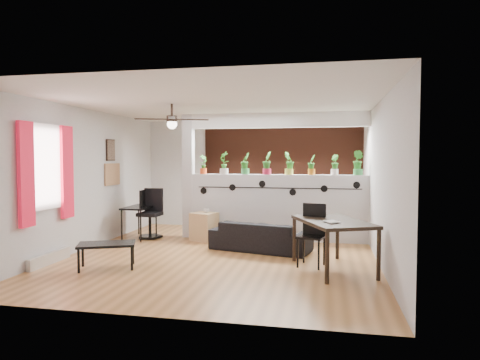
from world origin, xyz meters
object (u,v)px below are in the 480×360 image
Objects in this scene: potted_plant_0 at (203,164)px; folding_chair at (313,229)px; ceiling_fan at (172,121)px; office_chair at (151,217)px; dining_table at (333,225)px; coffee_table at (107,246)px; potted_plant_6 at (335,164)px; potted_plant_1 at (224,162)px; potted_plant_2 at (245,163)px; potted_plant_3 at (267,162)px; sofa at (261,237)px; computer_desk at (139,209)px; potted_plant_7 at (358,162)px; potted_plant_4 at (289,163)px; cup at (206,211)px; potted_plant_5 at (312,164)px; cube_shelf at (204,227)px.

folding_chair is (2.35, -1.93, -1.00)m from potted_plant_0.
ceiling_fan reaches higher than potted_plant_0.
office_chair reaches higher than dining_table.
potted_plant_6 is at bearing 38.75° from coffee_table.
folding_chair is at bearing -45.44° from potted_plant_1.
potted_plant_2 is at bearing 180.00° from potted_plant_6.
potted_plant_3 is at bearing 0.00° from potted_plant_1.
computer_desk is (-2.68, 0.69, 0.36)m from sofa.
potted_plant_6 is at bearing -180.00° from potted_plant_7.
potted_plant_1 is 1.02× the size of potted_plant_3.
potted_plant_7 is at bearing 35.35° from coffee_table.
computer_desk is (-1.28, 1.46, -1.71)m from ceiling_fan.
folding_chair is at bearing -62.71° from potted_plant_3.
potted_plant_1 is at bearing -180.00° from potted_plant_7.
sofa is (0.48, -1.03, -1.34)m from potted_plant_2.
potted_plant_3 reaches higher than potted_plant_2.
potted_plant_3 is at bearing -180.00° from potted_plant_7.
potted_plant_0 is 0.89× the size of potted_plant_4.
cup is 1.46m from computer_desk.
potted_plant_0 is 0.40× the size of office_chair.
ceiling_fan is at bearing 53.50° from coffee_table.
office_chair is (-3.32, -0.28, -1.11)m from potted_plant_5.
dining_table is at bearing -44.54° from potted_plant_1.
folding_chair reaches higher than cup.
potted_plant_3 is 1.16× the size of potted_plant_5.
potted_plant_3 is (0.45, 0.00, 0.01)m from potted_plant_2.
computer_desk is at bearing -173.75° from potted_plant_4.
potted_plant_6 is (1.81, 0.00, -0.02)m from potted_plant_2.
potted_plant_2 is at bearing 0.00° from potted_plant_0.
ceiling_fan is 0.74× the size of dining_table.
coffee_table is at bearing -82.28° from office_chair.
potted_plant_7 reaches higher than sofa.
ceiling_fan is 3.35m from potted_plant_6.
office_chair is (-1.52, -0.28, -1.15)m from potted_plant_1.
potted_plant_1 is (0.45, 0.00, 0.03)m from potted_plant_0.
office_chair is (-1.18, 0.06, 0.17)m from cube_shelf.
potted_plant_5 is at bearing 0.00° from potted_plant_2.
potted_plant_2 is at bearing 180.00° from potted_plant_3.
potted_plant_0 is 2.17m from sofa.
cup is at bearing -0.00° from computer_desk.
potted_plant_4 reaches higher than potted_plant_0.
folding_chair is 1.02× the size of coffee_table.
potted_plant_7 is at bearing 67.14° from folding_chair.
potted_plant_5 is at bearing 9.22° from cup.
cup is at bearing -173.53° from potted_plant_7.
potted_plant_3 reaches higher than folding_chair.
potted_plant_0 is 1.02m from cup.
potted_plant_3 is at bearing 52.93° from coffee_table.
potted_plant_1 is at bearing 180.00° from potted_plant_4.
ceiling_fan reaches higher than potted_plant_6.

